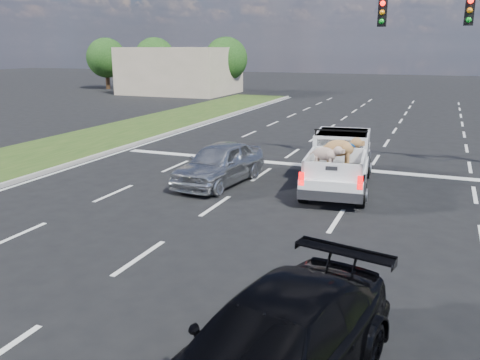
# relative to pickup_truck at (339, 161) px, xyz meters

# --- Properties ---
(ground) EXTENTS (160.00, 160.00, 0.00)m
(ground) POSITION_rel_pickup_truck_xyz_m (-1.13, -7.31, -0.89)
(ground) COLOR black
(ground) RESTS_ON ground
(road_markings) EXTENTS (17.75, 60.00, 0.01)m
(road_markings) POSITION_rel_pickup_truck_xyz_m (-1.13, -0.75, -0.88)
(road_markings) COLOR silver
(road_markings) RESTS_ON ground
(grass_median_left) EXTENTS (5.00, 60.00, 0.10)m
(grass_median_left) POSITION_rel_pickup_truck_xyz_m (-12.63, -1.31, -0.84)
(grass_median_left) COLOR #203E13
(grass_median_left) RESTS_ON ground
(curb_left) EXTENTS (0.15, 60.00, 0.14)m
(curb_left) POSITION_rel_pickup_truck_xyz_m (-10.18, -1.31, -0.82)
(curb_left) COLOR gray
(curb_left) RESTS_ON ground
(building_left) EXTENTS (10.00, 8.00, 4.40)m
(building_left) POSITION_rel_pickup_truck_xyz_m (-21.13, 28.69, 1.31)
(building_left) COLOR #BFAA92
(building_left) RESTS_ON ground
(tree_far_a) EXTENTS (4.20, 4.20, 5.40)m
(tree_far_a) POSITION_rel_pickup_truck_xyz_m (-31.13, 30.69, 2.40)
(tree_far_a) COLOR #332114
(tree_far_a) RESTS_ON ground
(tree_far_b) EXTENTS (4.20, 4.20, 5.40)m
(tree_far_b) POSITION_rel_pickup_truck_xyz_m (-25.13, 30.69, 2.40)
(tree_far_b) COLOR #332114
(tree_far_b) RESTS_ON ground
(tree_far_c) EXTENTS (4.20, 4.20, 5.40)m
(tree_far_c) POSITION_rel_pickup_truck_xyz_m (-17.13, 30.69, 2.40)
(tree_far_c) COLOR #332114
(tree_far_c) RESTS_ON ground
(pickup_truck) EXTENTS (2.31, 5.17, 1.88)m
(pickup_truck) POSITION_rel_pickup_truck_xyz_m (0.00, 0.00, 0.00)
(pickup_truck) COLOR black
(pickup_truck) RESTS_ON ground
(silver_sedan) EXTENTS (2.11, 4.26, 1.40)m
(silver_sedan) POSITION_rel_pickup_truck_xyz_m (-3.77, -1.01, -0.19)
(silver_sedan) COLOR #B0B3B8
(silver_sedan) RESTS_ON ground
(black_coupe) EXTENTS (2.90, 5.05, 1.38)m
(black_coupe) POSITION_rel_pickup_truck_xyz_m (1.23, -10.54, -0.20)
(black_coupe) COLOR black
(black_coupe) RESTS_ON ground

